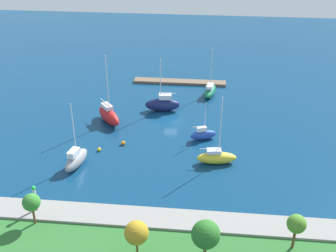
# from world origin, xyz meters

# --- Properties ---
(water) EXTENTS (160.00, 160.00, 0.00)m
(water) POSITION_xyz_m (0.00, 0.00, 0.00)
(water) COLOR navy
(water) RESTS_ON ground
(pier_dock) EXTENTS (20.73, 2.41, 0.58)m
(pier_dock) POSITION_xyz_m (-0.30, -18.17, 0.29)
(pier_dock) COLOR brown
(pier_dock) RESTS_ON ground
(breakwater) EXTENTS (70.64, 3.95, 1.17)m
(breakwater) POSITION_xyz_m (0.00, 28.88, 0.58)
(breakwater) COLOR gray
(breakwater) RESTS_ON ground
(harbor_beacon) EXTENTS (0.56, 0.56, 3.73)m
(harbor_beacon) POSITION_xyz_m (14.94, 28.88, 3.32)
(harbor_beacon) COLOR silver
(harbor_beacon) RESTS_ON breakwater
(park_tree_center) EXTENTS (2.27, 2.27, 4.49)m
(park_tree_center) POSITION_xyz_m (14.35, 31.23, 4.18)
(park_tree_center) COLOR brown
(park_tree_center) RESTS_ON shoreline_park
(park_tree_midwest) EXTENTS (3.27, 3.27, 5.66)m
(park_tree_midwest) POSITION_xyz_m (-7.32, 35.42, 4.85)
(park_tree_midwest) COLOR brown
(park_tree_midwest) RESTS_ON shoreline_park
(park_tree_east) EXTENTS (2.27, 2.27, 4.78)m
(park_tree_east) POSITION_xyz_m (-17.68, 32.21, 4.45)
(park_tree_east) COLOR brown
(park_tree_east) RESTS_ON shoreline_park
(park_tree_west) EXTENTS (2.85, 2.85, 4.41)m
(park_tree_west) POSITION_xyz_m (0.55, 34.84, 3.83)
(park_tree_west) COLOR brown
(park_tree_west) RESTS_ON shoreline_park
(sailboat_red_lone_north) EXTENTS (6.20, 7.00, 13.29)m
(sailboat_red_lone_north) POSITION_xyz_m (11.40, 1.99, 1.53)
(sailboat_red_lone_north) COLOR red
(sailboat_red_lone_north) RESTS_ON water
(sailboat_green_outer_mooring) EXTENTS (3.25, 6.78, 10.22)m
(sailboat_green_outer_mooring) POSITION_xyz_m (-7.19, -12.26, 1.09)
(sailboat_green_outer_mooring) COLOR #19724C
(sailboat_green_outer_mooring) RESTS_ON water
(sailboat_blue_by_breakwater) EXTENTS (4.85, 2.80, 7.11)m
(sailboat_blue_by_breakwater) POSITION_xyz_m (-6.30, 6.41, 0.99)
(sailboat_blue_by_breakwater) COLOR #2347B2
(sailboat_blue_by_breakwater) RESTS_ON water
(sailboat_yellow_far_south) EXTENTS (6.50, 2.82, 11.59)m
(sailboat_yellow_far_south) POSITION_xyz_m (-8.64, 13.69, 1.10)
(sailboat_yellow_far_south) COLOR yellow
(sailboat_yellow_far_south) RESTS_ON water
(sailboat_gray_along_channel) EXTENTS (3.23, 6.46, 10.80)m
(sailboat_gray_along_channel) POSITION_xyz_m (13.27, 16.85, 1.31)
(sailboat_gray_along_channel) COLOR gray
(sailboat_gray_along_channel) RESTS_ON water
(sailboat_navy_far_north) EXTENTS (6.97, 2.90, 10.78)m
(sailboat_navy_far_north) POSITION_xyz_m (1.97, -3.94, 1.46)
(sailboat_navy_far_north) COLOR #141E4C
(sailboat_navy_far_north) RESTS_ON water
(mooring_buoy_orange) EXTENTS (0.73, 0.73, 0.73)m
(mooring_buoy_orange) POSITION_xyz_m (7.23, 9.70, 0.36)
(mooring_buoy_orange) COLOR orange
(mooring_buoy_orange) RESTS_ON water
(mooring_buoy_yellow) EXTENTS (0.62, 0.62, 0.62)m
(mooring_buoy_yellow) POSITION_xyz_m (10.83, 12.07, 0.31)
(mooring_buoy_yellow) COLOR yellow
(mooring_buoy_yellow) RESTS_ON water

